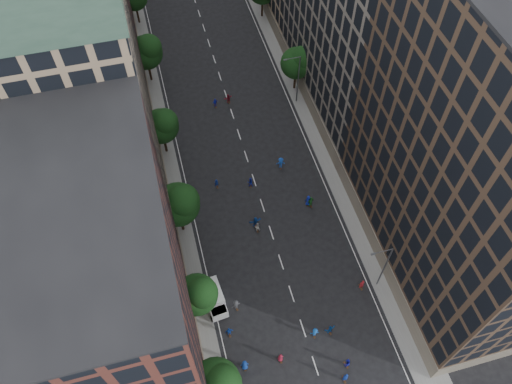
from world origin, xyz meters
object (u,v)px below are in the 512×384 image
cargo_van (214,298)px  skater_1 (345,377)px  streetlamp_far (297,77)px  streetlamp_near (384,265)px  skater_2 (347,363)px  skater_0 (245,365)px

cargo_van → skater_1: (11.92, -12.55, -0.39)m
streetlamp_far → cargo_van: bearing=-123.1°
streetlamp_near → skater_2: (-7.02, -8.32, -4.34)m
streetlamp_near → streetlamp_far: 33.00m
cargo_van → skater_0: size_ratio=2.57×
streetlamp_far → skater_0: (-18.08, -38.64, -4.22)m
streetlamp_far → skater_1: 43.66m
skater_1 → cargo_van: bearing=-44.2°
cargo_van → skater_2: cargo_van is taller
streetlamp_near → streetlamp_far: same height
streetlamp_near → cargo_van: streetlamp_near is taller
skater_1 → skater_0: bearing=-19.5°
streetlamp_near → skater_2: bearing=-130.2°
streetlamp_far → skater_2: (-7.02, -41.32, -4.34)m
cargo_van → skater_1: size_ratio=2.63×
skater_0 → skater_1: bearing=163.0°
streetlamp_near → skater_0: bearing=-162.7°
streetlamp_far → streetlamp_near: bearing=-90.0°
skater_0 → cargo_van: bearing=-74.5°
streetlamp_near → skater_0: 19.40m
skater_2 → streetlamp_near: bearing=-144.2°
streetlamp_near → cargo_van: (-19.68, 2.79, -3.85)m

